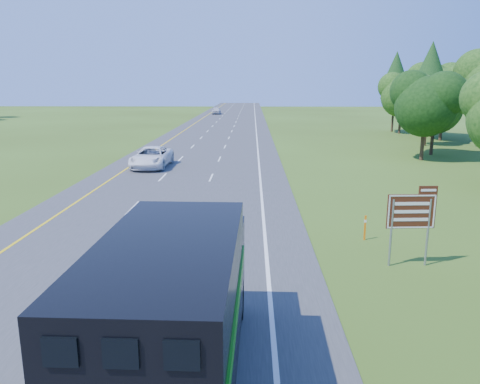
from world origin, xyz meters
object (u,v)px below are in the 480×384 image
at_px(far_car, 216,111).
at_px(exit_sign, 412,215).
at_px(white_suv, 152,157).
at_px(horse_truck, 176,308).

bearing_deg(far_car, exit_sign, -81.85).
xyz_separation_m(white_suv, far_car, (-0.13, 73.85, -0.02)).
bearing_deg(horse_truck, exit_sign, 46.97).
relative_size(horse_truck, exit_sign, 2.77).
bearing_deg(exit_sign, far_car, 95.29).
relative_size(horse_truck, far_car, 1.79).
distance_m(far_car, exit_sign, 96.63).
distance_m(horse_truck, far_car, 103.62).
height_order(horse_truck, exit_sign, horse_truck).
xyz_separation_m(horse_truck, exit_sign, (7.66, 7.88, -0.04)).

